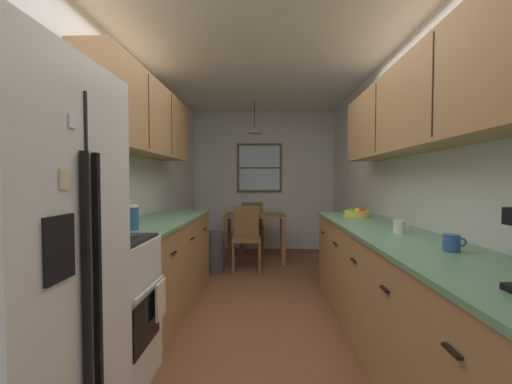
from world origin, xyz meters
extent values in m
plane|color=brown|center=(0.00, 1.00, 0.00)|extent=(12.00, 12.00, 0.00)
cube|color=silver|center=(-1.35, 1.00, 1.27)|extent=(0.10, 9.00, 2.55)
cube|color=silver|center=(1.35, 1.00, 1.27)|extent=(0.10, 9.00, 2.55)
cube|color=silver|center=(0.00, 3.65, 1.27)|extent=(4.40, 0.10, 2.55)
cube|color=white|center=(0.00, 1.00, 2.59)|extent=(4.40, 9.00, 0.08)
cube|color=white|center=(-0.97, -1.20, 0.88)|extent=(0.66, 0.79, 1.76)
cube|color=black|center=(-0.63, -1.20, 0.83)|extent=(0.01, 0.01, 1.59)
cube|color=black|center=(-0.62, -1.24, 0.83)|extent=(0.02, 0.02, 1.13)
cube|color=black|center=(-0.62, -1.16, 0.83)|extent=(0.02, 0.02, 1.13)
cube|color=black|center=(-0.63, -1.37, 1.06)|extent=(0.01, 0.15, 0.22)
cube|color=beige|center=(-0.63, -1.33, 1.29)|extent=(0.01, 0.05, 0.07)
cube|color=white|center=(-0.63, -1.28, 1.49)|extent=(0.01, 0.04, 0.05)
cube|color=white|center=(-0.99, -0.49, 0.45)|extent=(0.62, 0.59, 0.90)
cube|color=black|center=(-0.67, -0.49, 0.42)|extent=(0.01, 0.41, 0.30)
cube|color=silver|center=(-0.65, -0.49, 0.63)|extent=(0.02, 0.47, 0.02)
cube|color=black|center=(-0.99, -0.49, 0.91)|extent=(0.59, 0.56, 0.02)
cube|color=white|center=(-1.27, -0.49, 1.00)|extent=(0.06, 0.59, 0.20)
cylinder|color=#2D2D2D|center=(-1.13, -0.62, 0.93)|extent=(0.15, 0.15, 0.01)
cylinder|color=#2D2D2D|center=(-1.13, -0.36, 0.93)|extent=(0.15, 0.15, 0.01)
cylinder|color=#2D2D2D|center=(-0.85, -0.62, 0.93)|extent=(0.15, 0.15, 0.01)
cylinder|color=#2D2D2D|center=(-0.85, -0.36, 0.93)|extent=(0.15, 0.15, 0.01)
cube|color=silver|center=(-1.11, -0.49, 1.69)|extent=(0.38, 0.59, 0.34)
cube|color=black|center=(-0.92, -0.55, 1.69)|extent=(0.01, 0.36, 0.22)
cube|color=#2D2D33|center=(-0.92, -0.29, 1.69)|extent=(0.01, 0.12, 0.22)
cube|color=#A87A4C|center=(-1.00, 0.80, 0.43)|extent=(0.60, 1.96, 0.87)
cube|color=#60936B|center=(-1.00, 0.80, 0.89)|extent=(0.63, 1.98, 0.03)
cube|color=black|center=(-0.69, 0.14, 0.70)|extent=(0.02, 0.10, 0.01)
cube|color=black|center=(-0.69, 0.80, 0.70)|extent=(0.02, 0.10, 0.01)
cube|color=black|center=(-0.69, 1.45, 0.70)|extent=(0.02, 0.10, 0.01)
cube|color=#A87A4C|center=(-1.14, 0.75, 1.89)|extent=(0.32, 2.06, 0.70)
cube|color=#2D2319|center=(-0.98, 0.40, 1.89)|extent=(0.01, 0.01, 0.65)
cube|color=#2D2319|center=(-0.98, 1.09, 1.89)|extent=(0.01, 0.01, 0.65)
cube|color=#A87A4C|center=(1.00, -0.05, 0.43)|extent=(0.60, 3.14, 0.87)
cube|color=#60936B|center=(1.00, -0.05, 0.89)|extent=(0.63, 3.16, 0.03)
cube|color=black|center=(0.69, -1.31, 0.70)|extent=(0.02, 0.10, 0.01)
cube|color=black|center=(0.69, -0.68, 0.70)|extent=(0.02, 0.10, 0.01)
cube|color=black|center=(0.69, -0.05, 0.70)|extent=(0.02, 0.10, 0.01)
cube|color=black|center=(0.69, 0.58, 0.70)|extent=(0.02, 0.10, 0.01)
cube|color=black|center=(0.69, 1.20, 0.70)|extent=(0.02, 0.10, 0.01)
cube|color=#A87A4C|center=(1.14, -0.10, 1.82)|extent=(0.32, 2.84, 0.63)
cube|color=#2D2319|center=(0.98, -0.57, 1.82)|extent=(0.01, 0.01, 0.58)
cube|color=#2D2319|center=(0.98, 0.37, 1.82)|extent=(0.01, 0.01, 0.58)
cube|color=brown|center=(-0.13, 2.75, 0.73)|extent=(0.96, 0.70, 0.03)
cube|color=brown|center=(-0.59, 2.42, 0.35)|extent=(0.06, 0.06, 0.71)
cube|color=brown|center=(0.32, 2.42, 0.35)|extent=(0.06, 0.06, 0.71)
cube|color=brown|center=(-0.59, 3.07, 0.35)|extent=(0.06, 0.06, 0.71)
cube|color=brown|center=(0.32, 3.07, 0.35)|extent=(0.06, 0.06, 0.71)
cube|color=brown|center=(-0.23, 2.11, 0.45)|extent=(0.42, 0.42, 0.04)
cube|color=brown|center=(-0.24, 2.29, 0.68)|extent=(0.37, 0.05, 0.45)
cylinder|color=brown|center=(-0.04, 1.94, 0.22)|extent=(0.04, 0.04, 0.43)
cylinder|color=brown|center=(-0.40, 1.92, 0.22)|extent=(0.04, 0.04, 0.43)
cylinder|color=brown|center=(-0.06, 2.31, 0.22)|extent=(0.04, 0.04, 0.43)
cylinder|color=brown|center=(-0.42, 2.28, 0.22)|extent=(0.04, 0.04, 0.43)
cube|color=brown|center=(-0.21, 3.38, 0.45)|extent=(0.45, 0.45, 0.04)
cube|color=brown|center=(-0.19, 3.20, 0.68)|extent=(0.37, 0.08, 0.45)
cylinder|color=brown|center=(-0.42, 3.54, 0.22)|extent=(0.04, 0.04, 0.43)
cylinder|color=brown|center=(-0.06, 3.58, 0.22)|extent=(0.04, 0.04, 0.43)
cylinder|color=brown|center=(-0.37, 3.17, 0.22)|extent=(0.04, 0.04, 0.43)
cylinder|color=brown|center=(-0.01, 3.22, 0.22)|extent=(0.04, 0.04, 0.43)
cylinder|color=black|center=(-0.13, 2.75, 2.34)|extent=(0.01, 0.01, 0.41)
cone|color=beige|center=(-0.13, 2.75, 2.09)|extent=(0.25, 0.25, 0.10)
sphere|color=white|center=(-0.13, 2.75, 2.11)|extent=(0.06, 0.06, 0.06)
cube|color=brown|center=(-0.08, 3.58, 1.52)|extent=(0.83, 0.04, 0.90)
cube|color=silver|center=(-0.08, 3.56, 1.52)|extent=(0.75, 0.01, 0.82)
cube|color=brown|center=(-0.08, 3.56, 1.52)|extent=(0.75, 0.02, 0.03)
cylinder|color=#3F3F42|center=(-0.70, 2.06, 0.28)|extent=(0.33, 0.33, 0.56)
cylinder|color=#265999|center=(-1.00, 0.05, 0.99)|extent=(0.12, 0.12, 0.18)
cylinder|color=white|center=(-1.00, 0.05, 1.08)|extent=(0.12, 0.12, 0.02)
cube|color=beige|center=(-0.64, -0.34, 0.50)|extent=(0.02, 0.16, 0.24)
cylinder|color=white|center=(1.01, -0.06, 0.95)|extent=(0.07, 0.07, 0.10)
torus|color=white|center=(1.06, -0.06, 0.95)|extent=(0.05, 0.01, 0.05)
cylinder|color=#335999|center=(1.05, -0.65, 0.95)|extent=(0.09, 0.09, 0.09)
torus|color=#335999|center=(1.11, -0.65, 0.95)|extent=(0.05, 0.01, 0.05)
cylinder|color=#E5D14C|center=(1.02, 1.05, 0.93)|extent=(0.27, 0.27, 0.06)
cylinder|color=black|center=(1.02, 1.05, 0.95)|extent=(0.22, 0.22, 0.03)
sphere|color=red|center=(1.08, 1.06, 0.96)|extent=(0.06, 0.06, 0.06)
sphere|color=green|center=(0.98, 1.09, 0.96)|extent=(0.06, 0.06, 0.06)
sphere|color=yellow|center=(1.00, 0.99, 0.96)|extent=(0.06, 0.06, 0.06)
cylinder|color=silver|center=(-0.15, 2.80, 0.77)|extent=(0.17, 0.17, 0.06)
camera|label=1|loc=(0.05, -2.41, 1.28)|focal=22.60mm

